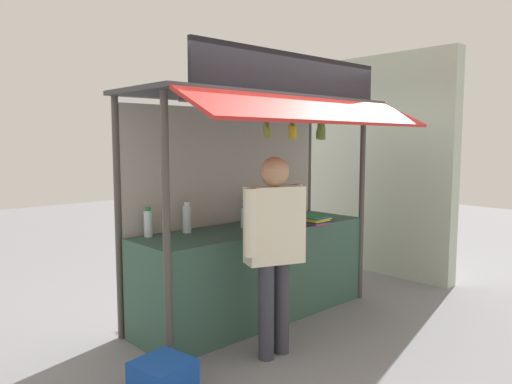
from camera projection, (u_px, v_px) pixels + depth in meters
The scene contains 17 objects.
ground_plane at pixel (256, 316), 4.95m from camera, with size 20.00×20.00×0.00m, color gray.
stall_counter at pixel (256, 272), 4.90m from camera, with size 2.53×0.73×0.92m, color #385B4C.
stall_structure at pixel (252, 164), 4.83m from camera, with size 2.73×1.52×2.54m.
water_bottle_center at pixel (148, 223), 4.34m from camera, with size 0.08×0.08×0.27m.
water_bottle_mid_right at pixel (187, 218), 4.54m from camera, with size 0.08×0.08×0.29m.
water_bottle_far_left at pixel (278, 209), 5.25m from camera, with size 0.08×0.08×0.27m.
water_bottle_right at pixel (270, 211), 5.06m from camera, with size 0.08×0.08×0.27m.
water_bottle_mid_left at pixel (244, 217), 4.79m from camera, with size 0.06×0.06×0.22m.
water_bottle_front_right at pixel (253, 208), 5.13m from camera, with size 0.09×0.09×0.32m.
magazine_stack_rear_center at pixel (313, 220), 5.04m from camera, with size 0.26×0.31×0.08m.
magazine_stack_back_right at pixel (271, 226), 4.66m from camera, with size 0.20×0.26×0.08m.
banana_bunch_rightmost at pixel (292, 132), 4.43m from camera, with size 0.09×0.09×0.28m.
banana_bunch_leftmost at pixel (267, 131), 4.21m from camera, with size 0.09×0.09×0.27m.
banana_bunch_inner_right at pixel (321, 131), 4.70m from camera, with size 0.11×0.11×0.28m.
vendor_person at pixel (274, 238), 3.94m from camera, with size 0.62×0.35×1.65m.
plastic_crate at pixel (163, 378), 3.40m from camera, with size 0.36×0.36×0.25m, color #194CB2.
neighbour_wall at pixel (370, 165), 6.63m from camera, with size 0.20×2.40×2.88m, color #B4C1AD.
Camera 1 is at (-3.25, -3.52, 1.78)m, focal length 34.24 mm.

